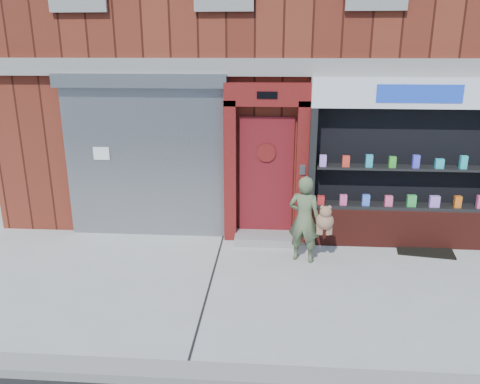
# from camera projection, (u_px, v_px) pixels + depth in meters

# --- Properties ---
(ground) EXTENTS (80.00, 80.00, 0.00)m
(ground) POSITION_uv_depth(u_px,v_px,m) (312.00, 288.00, 7.07)
(ground) COLOR #9E9E99
(ground) RESTS_ON ground
(curb) EXTENTS (60.00, 0.30, 0.12)m
(curb) POSITION_uv_depth(u_px,v_px,m) (327.00, 381.00, 5.00)
(curb) COLOR gray
(curb) RESTS_ON ground
(building) EXTENTS (12.00, 8.16, 8.00)m
(building) POSITION_uv_depth(u_px,v_px,m) (301.00, 25.00, 11.59)
(building) COLOR #5B1F14
(building) RESTS_ON ground
(shutter_bay) EXTENTS (3.10, 0.30, 3.04)m
(shutter_bay) POSITION_uv_depth(u_px,v_px,m) (144.00, 147.00, 8.60)
(shutter_bay) COLOR gray
(shutter_bay) RESTS_ON ground
(red_door_bay) EXTENTS (1.52, 0.58, 2.90)m
(red_door_bay) POSITION_uv_depth(u_px,v_px,m) (266.00, 164.00, 8.46)
(red_door_bay) COLOR #560F0E
(red_door_bay) RESTS_ON ground
(pharmacy_bay) EXTENTS (3.50, 0.41, 3.00)m
(pharmacy_bay) POSITION_uv_depth(u_px,v_px,m) (407.00, 172.00, 8.27)
(pharmacy_bay) COLOR #521A13
(pharmacy_bay) RESTS_ON ground
(woman) EXTENTS (0.79, 0.52, 1.48)m
(woman) POSITION_uv_depth(u_px,v_px,m) (306.00, 219.00, 7.76)
(woman) COLOR #556442
(woman) RESTS_ON ground
(doormat) EXTENTS (1.06, 0.82, 0.02)m
(doormat) POSITION_uv_depth(u_px,v_px,m) (424.00, 249.00, 8.39)
(doormat) COLOR black
(doormat) RESTS_ON ground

